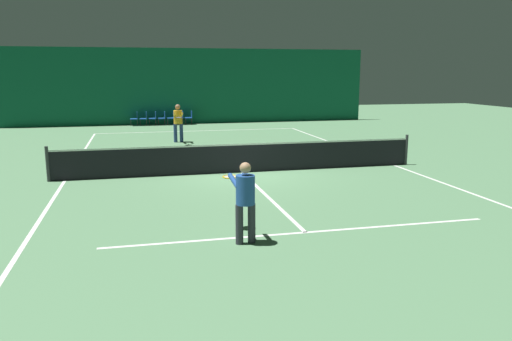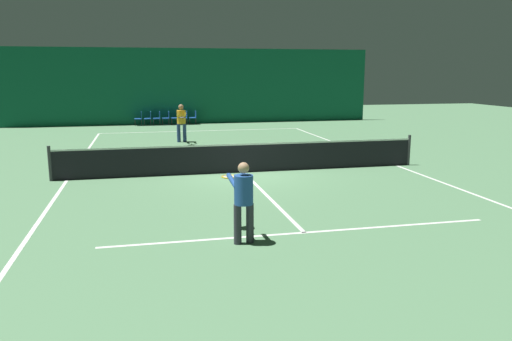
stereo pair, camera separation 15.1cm
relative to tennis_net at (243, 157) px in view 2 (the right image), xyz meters
name	(u,v)px [view 2 (the right image)]	position (x,y,z in m)	size (l,w,h in m)	color
ground_plane	(244,172)	(0.00, 0.00, -0.51)	(60.00, 60.00, 0.00)	#56845B
backdrop_curtain	(193,86)	(0.00, 16.00, 1.82)	(23.00, 0.12, 4.67)	#0F5138
court_line_baseline_far	(202,131)	(0.00, 11.90, -0.51)	(11.00, 0.10, 0.00)	white
court_line_service_far	(216,145)	(0.00, 6.40, -0.51)	(8.25, 0.10, 0.00)	white
court_line_service_near	(304,233)	(0.00, -6.40, -0.51)	(8.25, 0.10, 0.00)	white
court_line_sideline_left	(67,180)	(-5.50, 0.00, -0.51)	(0.10, 23.80, 0.00)	white
court_line_sideline_right	(396,165)	(5.50, 0.00, -0.51)	(0.10, 23.80, 0.00)	white
court_line_centre	(244,172)	(0.00, 0.00, -0.51)	(0.10, 12.80, 0.00)	white
tennis_net	(243,157)	(0.00, 0.00, 0.00)	(12.00, 0.10, 1.07)	black
player_near	(243,196)	(-1.34, -6.70, 0.42)	(0.50, 1.35, 1.59)	#2D2D38
player_far	(181,120)	(-1.43, 7.62, 0.51)	(0.46, 1.40, 1.76)	navy
courtside_chair_0	(139,118)	(-3.39, 15.45, -0.03)	(0.44, 0.44, 0.84)	#2D2D2D
courtside_chair_1	(149,117)	(-2.84, 15.45, -0.03)	(0.44, 0.44, 0.84)	#2D2D2D
courtside_chair_2	(158,117)	(-2.29, 15.45, -0.03)	(0.44, 0.44, 0.84)	#2D2D2D
courtside_chair_3	(167,117)	(-1.74, 15.45, -0.03)	(0.44, 0.44, 0.84)	#2D2D2D
courtside_chair_4	(176,117)	(-1.18, 15.45, -0.03)	(0.44, 0.44, 0.84)	#2D2D2D
courtside_chair_5	(185,117)	(-0.63, 15.45, -0.03)	(0.44, 0.44, 0.84)	#2D2D2D
courtside_chair_6	(194,117)	(-0.08, 15.45, -0.03)	(0.44, 0.44, 0.84)	#2D2D2D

